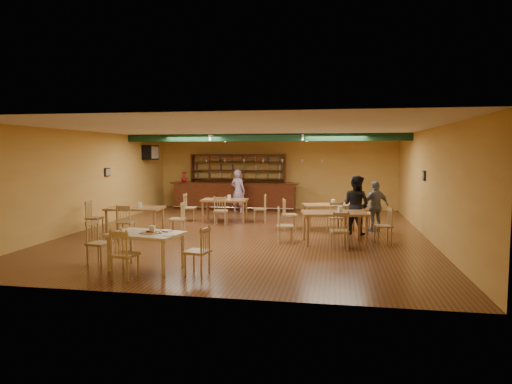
% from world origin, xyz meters
% --- Properties ---
extents(floor, '(12.00, 12.00, 0.00)m').
position_xyz_m(floor, '(0.00, 0.00, 0.00)').
color(floor, '#502917').
rests_on(floor, ground).
extents(ceiling_beam, '(10.00, 0.30, 0.25)m').
position_xyz_m(ceiling_beam, '(0.00, 2.80, 2.87)').
color(ceiling_beam, '#10321B').
rests_on(ceiling_beam, ceiling).
extents(track_rail_left, '(0.05, 2.50, 0.05)m').
position_xyz_m(track_rail_left, '(-1.80, 3.40, 2.94)').
color(track_rail_left, silver).
rests_on(track_rail_left, ceiling).
extents(track_rail_right, '(0.05, 2.50, 0.05)m').
position_xyz_m(track_rail_right, '(1.40, 3.40, 2.94)').
color(track_rail_right, silver).
rests_on(track_rail_right, ceiling).
extents(ac_unit, '(0.34, 0.70, 0.48)m').
position_xyz_m(ac_unit, '(-4.80, 4.20, 2.35)').
color(ac_unit, silver).
rests_on(ac_unit, wall_left).
extents(picture_left, '(0.04, 0.34, 0.28)m').
position_xyz_m(picture_left, '(-4.97, 1.00, 1.70)').
color(picture_left, black).
rests_on(picture_left, wall_left).
extents(picture_right, '(0.04, 0.34, 0.28)m').
position_xyz_m(picture_right, '(4.97, 0.50, 1.70)').
color(picture_right, black).
rests_on(picture_right, wall_right).
extents(bar_counter, '(5.24, 0.85, 1.13)m').
position_xyz_m(bar_counter, '(-1.57, 5.15, 0.56)').
color(bar_counter, '#38110B').
rests_on(bar_counter, ground).
extents(back_bar_hutch, '(4.06, 0.40, 2.28)m').
position_xyz_m(back_bar_hutch, '(-1.57, 5.78, 1.14)').
color(back_bar_hutch, '#38110B').
rests_on(back_bar_hutch, ground).
extents(poinsettia, '(0.31, 0.31, 0.43)m').
position_xyz_m(poinsettia, '(-3.74, 5.15, 1.35)').
color(poinsettia, '#B51017').
rests_on(poinsettia, bar_counter).
extents(dining_table_a, '(1.58, 1.01, 0.76)m').
position_xyz_m(dining_table_a, '(-1.21, 1.98, 0.38)').
color(dining_table_a, '#936134').
rests_on(dining_table_a, ground).
extents(dining_table_b, '(1.72, 1.30, 0.76)m').
position_xyz_m(dining_table_b, '(2.30, 1.10, 0.38)').
color(dining_table_b, '#936134').
rests_on(dining_table_b, ground).
extents(dining_table_c, '(1.63, 1.06, 0.78)m').
position_xyz_m(dining_table_c, '(-3.17, -0.81, 0.39)').
color(dining_table_c, '#936134').
rests_on(dining_table_c, ground).
extents(dining_table_d, '(1.79, 1.25, 0.82)m').
position_xyz_m(dining_table_d, '(2.49, -1.16, 0.41)').
color(dining_table_d, '#936134').
rests_on(dining_table_d, ground).
extents(near_table, '(1.54, 1.13, 0.75)m').
position_xyz_m(near_table, '(-1.22, -4.51, 0.38)').
color(near_table, '#C8B286').
rests_on(near_table, ground).
extents(pizza_tray, '(0.53, 0.53, 0.01)m').
position_xyz_m(pizza_tray, '(-1.12, -4.51, 0.76)').
color(pizza_tray, silver).
rests_on(pizza_tray, near_table).
extents(parmesan_shaker, '(0.09, 0.09, 0.11)m').
position_xyz_m(parmesan_shaker, '(-1.67, -4.66, 0.81)').
color(parmesan_shaker, '#EAE5C6').
rests_on(parmesan_shaker, near_table).
extents(napkin_stack, '(0.23, 0.20, 0.03)m').
position_xyz_m(napkin_stack, '(-0.87, -4.31, 0.77)').
color(napkin_stack, white).
rests_on(napkin_stack, near_table).
extents(pizza_server, '(0.27, 0.31, 0.00)m').
position_xyz_m(pizza_server, '(-0.97, -4.46, 0.77)').
color(pizza_server, silver).
rests_on(pizza_server, pizza_tray).
extents(side_plate, '(0.26, 0.26, 0.01)m').
position_xyz_m(side_plate, '(-0.67, -4.71, 0.76)').
color(side_plate, white).
rests_on(side_plate, near_table).
extents(patron_bar, '(0.72, 0.60, 1.69)m').
position_xyz_m(patron_bar, '(-1.25, 4.33, 0.85)').
color(patron_bar, '#7A4595').
rests_on(patron_bar, ground).
extents(patron_right_a, '(1.05, 1.01, 1.70)m').
position_xyz_m(patron_right_a, '(3.10, 0.30, 0.85)').
color(patron_right_a, black).
rests_on(patron_right_a, ground).
extents(patron_right_b, '(0.96, 0.77, 1.52)m').
position_xyz_m(patron_right_b, '(3.69, 0.84, 0.76)').
color(patron_right_b, gray).
rests_on(patron_right_b, ground).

